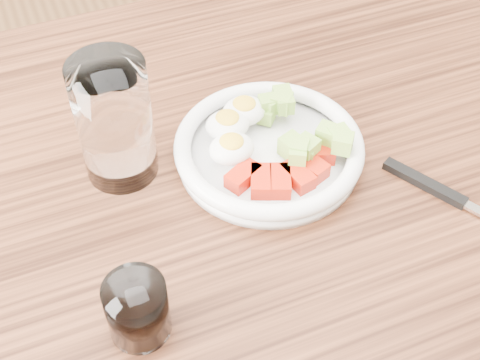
% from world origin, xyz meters
% --- Properties ---
extents(dining_table, '(1.50, 0.90, 0.77)m').
position_xyz_m(dining_table, '(0.00, 0.00, 0.67)').
color(dining_table, brown).
rests_on(dining_table, ground).
extents(bowl, '(0.23, 0.23, 0.06)m').
position_xyz_m(bowl, '(0.04, 0.06, 0.79)').
color(bowl, white).
rests_on(bowl, dining_table).
extents(fork, '(0.12, 0.20, 0.01)m').
position_xyz_m(fork, '(0.21, -0.08, 0.77)').
color(fork, black).
rests_on(fork, dining_table).
extents(water_glass, '(0.09, 0.09, 0.15)m').
position_xyz_m(water_glass, '(-0.12, 0.11, 0.85)').
color(water_glass, white).
rests_on(water_glass, dining_table).
extents(coffee_glass, '(0.06, 0.06, 0.07)m').
position_xyz_m(coffee_glass, '(-0.17, -0.11, 0.80)').
color(coffee_glass, white).
rests_on(coffee_glass, dining_table).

